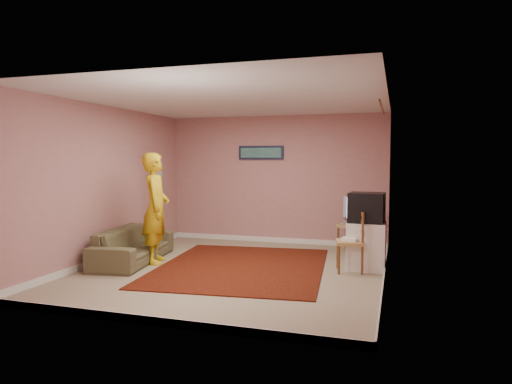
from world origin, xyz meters
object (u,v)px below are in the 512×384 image
(tv_cabinet, at_px, (366,246))
(person, at_px, (156,208))
(sofa, at_px, (133,245))
(chair_b, at_px, (350,235))
(chair_a, at_px, (352,219))
(crt_tv, at_px, (366,207))

(tv_cabinet, distance_m, person, 3.44)
(tv_cabinet, xyz_separation_m, sofa, (-3.75, -0.62, -0.09))
(sofa, bearing_deg, person, -90.33)
(chair_b, bearing_deg, sofa, -94.09)
(sofa, bearing_deg, chair_b, -92.60)
(person, bearing_deg, tv_cabinet, -103.09)
(person, bearing_deg, chair_a, -81.19)
(chair_a, bearing_deg, sofa, -135.29)
(crt_tv, relative_size, person, 0.31)
(tv_cabinet, bearing_deg, chair_a, 104.61)
(chair_a, xyz_separation_m, chair_b, (0.11, -1.52, -0.06))
(chair_a, bearing_deg, chair_b, -70.35)
(chair_a, bearing_deg, person, -132.97)
(crt_tv, distance_m, chair_b, 0.52)
(tv_cabinet, height_order, person, person)
(tv_cabinet, bearing_deg, person, -170.52)
(crt_tv, bearing_deg, tv_cabinet, 0.00)
(sofa, height_order, person, person)
(chair_b, height_order, person, person)
(chair_a, distance_m, person, 3.54)
(crt_tv, height_order, chair_a, crt_tv)
(tv_cabinet, relative_size, crt_tv, 1.30)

